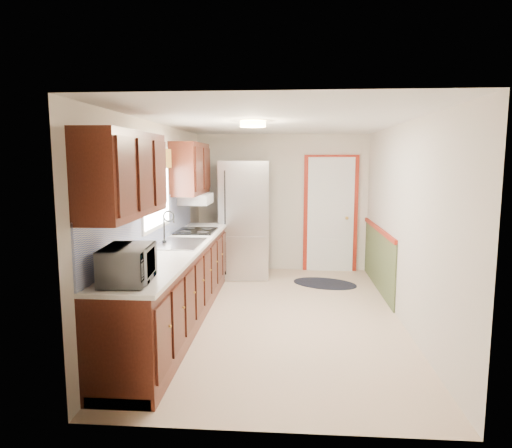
# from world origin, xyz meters

# --- Properties ---
(room_shell) EXTENTS (3.20, 5.20, 2.52)m
(room_shell) POSITION_xyz_m (0.00, 0.00, 1.20)
(room_shell) COLOR #CFB192
(room_shell) RESTS_ON ground
(kitchen_run) EXTENTS (0.63, 4.00, 2.20)m
(kitchen_run) POSITION_xyz_m (-1.24, -0.29, 0.81)
(kitchen_run) COLOR #3D160D
(kitchen_run) RESTS_ON ground
(back_wall_trim) EXTENTS (1.12, 2.30, 2.08)m
(back_wall_trim) POSITION_xyz_m (0.99, 2.21, 0.89)
(back_wall_trim) COLOR maroon
(back_wall_trim) RESTS_ON ground
(ceiling_fixture) EXTENTS (0.30, 0.30, 0.06)m
(ceiling_fixture) POSITION_xyz_m (-0.30, -0.20, 2.36)
(ceiling_fixture) COLOR #FFD88C
(ceiling_fixture) RESTS_ON room_shell
(microwave) EXTENTS (0.35, 0.58, 0.37)m
(microwave) POSITION_xyz_m (-1.20, -1.95, 1.13)
(microwave) COLOR white
(microwave) RESTS_ON kitchen_run
(refrigerator) EXTENTS (0.84, 0.82, 1.94)m
(refrigerator) POSITION_xyz_m (-0.62, 1.98, 0.97)
(refrigerator) COLOR #B7B7BC
(refrigerator) RESTS_ON ground
(rug) EXTENTS (1.19, 0.98, 0.01)m
(rug) POSITION_xyz_m (0.70, 1.55, 0.01)
(rug) COLOR black
(rug) RESTS_ON ground
(cooktop) EXTENTS (0.53, 0.64, 0.02)m
(cooktop) POSITION_xyz_m (-1.19, 0.77, 0.95)
(cooktop) COLOR black
(cooktop) RESTS_ON kitchen_run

